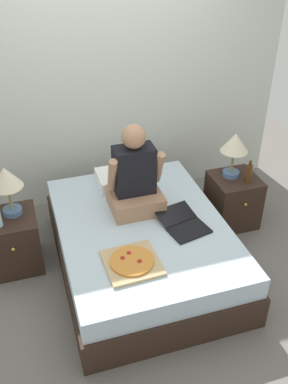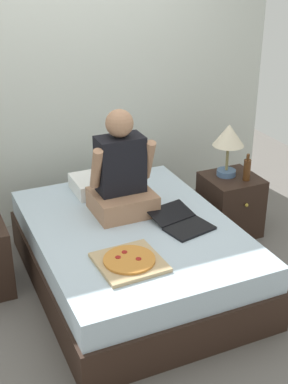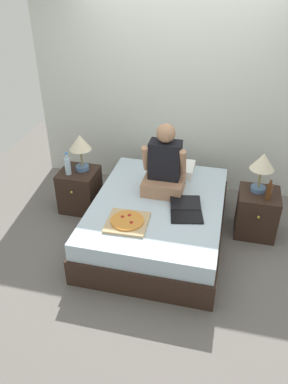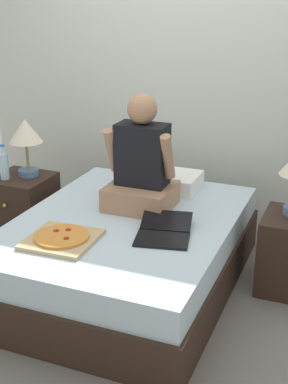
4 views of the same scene
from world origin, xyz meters
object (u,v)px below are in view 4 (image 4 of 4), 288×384
(bed, at_px, (126,252))
(laptop, at_px, (164,233))
(lamp_on_left_nightstand, at_px, (26,135))
(nightstand_left, at_px, (24,207))
(pizza_box, at_px, (62,239))
(water_bottle, at_px, (4,165))
(person_seated, at_px, (141,167))

(bed, xyz_separation_m, laptop, (0.32, -0.15, 0.26))
(lamp_on_left_nightstand, xyz_separation_m, laptop, (1.34, -0.56, -0.34))
(nightstand_left, bearing_deg, pizza_box, -43.91)
(water_bottle, bearing_deg, nightstand_left, 48.35)
(nightstand_left, relative_size, lamp_on_left_nightstand, 1.15)
(laptop, bearing_deg, nightstand_left, 159.56)
(bed, bearing_deg, lamp_on_left_nightstand, 158.09)
(lamp_on_left_nightstand, height_order, person_seated, person_seated)
(bed, height_order, nightstand_left, nightstand_left)
(laptop, relative_size, pizza_box, 1.14)
(bed, height_order, pizza_box, pizza_box)
(bed, relative_size, person_seated, 2.38)
(person_seated, distance_m, pizza_box, 0.78)
(person_seated, height_order, laptop, person_seated)
(lamp_on_left_nightstand, distance_m, pizza_box, 1.23)
(laptop, bearing_deg, bed, 154.33)
(water_bottle, bearing_deg, pizza_box, -38.02)
(lamp_on_left_nightstand, height_order, pizza_box, lamp_on_left_nightstand)
(bed, height_order, laptop, laptop)
(water_bottle, bearing_deg, laptop, -16.21)
(water_bottle, height_order, person_seated, person_seated)
(nightstand_left, bearing_deg, water_bottle, -131.65)
(water_bottle, xyz_separation_m, person_seated, (1.15, -0.03, 0.14))
(bed, distance_m, laptop, 0.44)
(nightstand_left, bearing_deg, laptop, -20.44)
(bed, xyz_separation_m, nightstand_left, (-1.06, 0.36, 0.02))
(bed, xyz_separation_m, lamp_on_left_nightstand, (-1.02, 0.41, 0.61))
(nightstand_left, height_order, laptop, laptop)
(bed, distance_m, nightstand_left, 1.12)
(water_bottle, bearing_deg, lamp_on_left_nightstand, 49.40)
(bed, relative_size, lamp_on_left_nightstand, 4.13)
(laptop, bearing_deg, pizza_box, -151.11)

